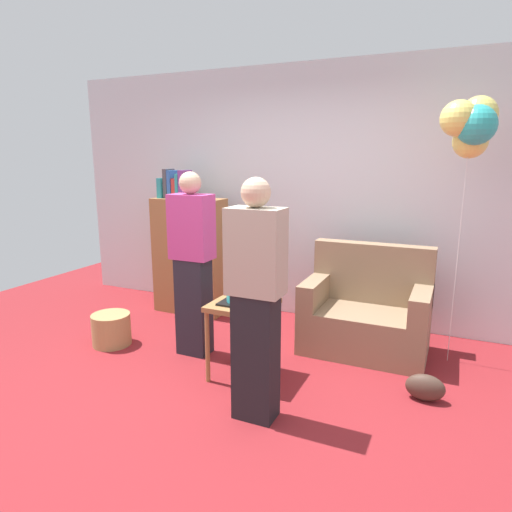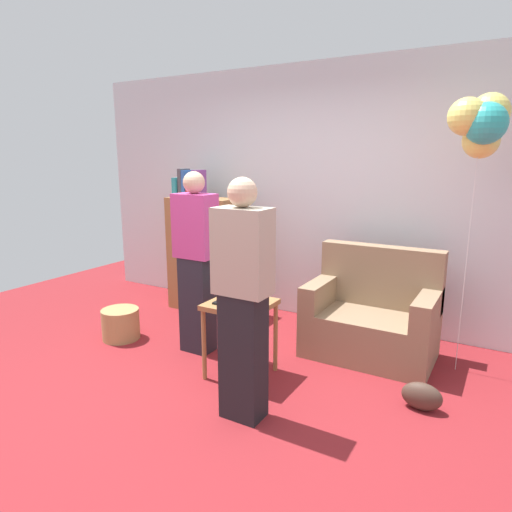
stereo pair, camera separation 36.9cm
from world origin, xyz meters
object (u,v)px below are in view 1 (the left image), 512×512
Objects in this scene: side_table at (243,314)px; balloon_bunch at (471,124)px; birthday_cake at (243,296)px; wicker_basket at (111,329)px; person_blowing_candles at (193,264)px; handbag at (425,387)px; couch at (366,314)px; bookshelf at (190,253)px; person_holding_cake at (256,301)px.

balloon_bunch is (1.52, 0.96, 1.47)m from side_table.
birthday_cake is 1.51m from wicker_basket.
handbag is (1.98, -0.01, -0.73)m from person_blowing_candles.
wicker_basket is (-2.22, -0.90, -0.19)m from couch.
birthday_cake is at bearing -171.79° from handbag.
person_blowing_candles is at bearing 160.15° from birthday_cake.
birthday_cake is at bearing -179.23° from side_table.
person_blowing_candles is at bearing -152.60° from couch.
side_table is at bearing -130.53° from couch.
balloon_bunch is at bearing 32.20° from person_blowing_candles.
balloon_bunch is at bearing 1.36° from couch.
side_table is (-0.80, -0.94, 0.19)m from couch.
person_blowing_candles is 2.53m from balloon_bunch.
bookshelf is (-2.05, 0.24, 0.34)m from couch.
birthday_cake is at bearing -1.71° from wicker_basket.
handbag is at bearing -149.38° from person_holding_cake.
person_holding_cake reaches higher than side_table.
bookshelf is at bearing 136.63° from side_table.
couch is 0.50× the size of balloon_bunch.
side_table is 0.70m from person_blowing_candles.
person_blowing_candles is (-1.40, -0.72, 0.49)m from couch.
bookshelf reaches higher than birthday_cake.
person_holding_cake is at bearing -17.15° from wicker_basket.
birthday_cake is 1.51m from handbag.
balloon_bunch is at bearing -4.60° from bookshelf.
birthday_cake is (-0.00, -0.00, 0.15)m from side_table.
side_table is at bearing 0.77° from birthday_cake.
person_holding_cake reaches higher than couch.
person_blowing_candles is at bearing 11.88° from wicker_basket.
person_blowing_candles is at bearing -55.87° from bookshelf.
bookshelf is 4.50× the size of wicker_basket.
couch is 3.93× the size of handbag.
birthday_cake is 0.89× the size of wicker_basket.
birthday_cake is at bearing -43.37° from bookshelf.
side_table is 1.95× the size of birthday_cake.
person_holding_cake is 4.53× the size of wicker_basket.
birthday_cake reaches higher than wicker_basket.
birthday_cake is at bearing -58.97° from person_holding_cake.
wicker_basket is (-0.82, -0.17, -0.68)m from person_blowing_candles.
handbag is at bearing -51.84° from couch.
side_table is 0.15m from birthday_cake.
person_blowing_candles reaches higher than bookshelf.
balloon_bunch is (1.52, 0.96, 1.32)m from birthday_cake.
balloon_bunch reaches higher than bookshelf.
handbag is at bearing 12.47° from person_blowing_candles.
birthday_cake is at bearing -6.94° from person_blowing_candles.
wicker_basket is at bearing -155.22° from person_blowing_candles.
bookshelf is 1.72m from side_table.
couch is 0.67× the size of person_holding_cake.
couch is at bearing -178.64° from balloon_bunch.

